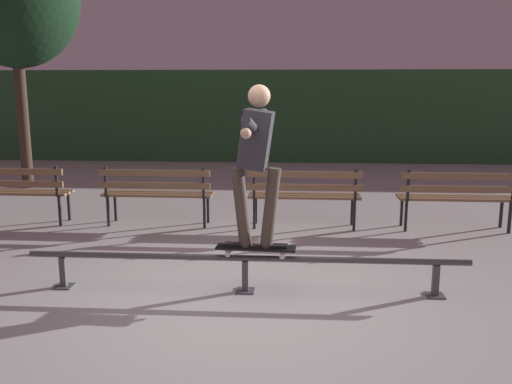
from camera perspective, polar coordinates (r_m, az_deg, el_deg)
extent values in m
plane|color=#ADAAA8|center=(5.26, -1.37, -11.31)|extent=(90.00, 90.00, 0.00)
cube|color=#2D5B33|center=(15.07, 2.17, 8.01)|extent=(24.00, 1.20, 2.43)
cylinder|color=#47474C|center=(5.37, -1.15, -6.94)|extent=(4.34, 0.06, 0.06)
cube|color=#47474C|center=(5.88, -19.54, -7.90)|extent=(0.06, 0.06, 0.31)
cube|color=#47474C|center=(5.93, -19.44, -9.28)|extent=(0.18, 0.18, 0.01)
cube|color=#47474C|center=(5.43, -1.14, -8.81)|extent=(0.06, 0.06, 0.31)
cube|color=#47474C|center=(5.49, -1.13, -10.29)|extent=(0.18, 0.18, 0.01)
cube|color=#47474C|center=(5.59, 18.30, -8.81)|extent=(0.06, 0.06, 0.31)
cube|color=#47474C|center=(5.64, 18.20, -10.25)|extent=(0.18, 0.18, 0.01)
cube|color=black|center=(5.33, -0.01, -5.85)|extent=(0.79, 0.24, 0.02)
cube|color=black|center=(5.33, -0.01, -5.75)|extent=(0.77, 0.23, 0.00)
cube|color=#9E9EA3|center=(5.31, 2.84, -6.13)|extent=(0.06, 0.17, 0.02)
cube|color=#9E9EA3|center=(5.38, -2.83, -5.92)|extent=(0.06, 0.17, 0.02)
cylinder|color=beige|center=(5.25, 2.77, -6.75)|extent=(0.05, 0.03, 0.05)
cylinder|color=beige|center=(5.40, 2.90, -6.24)|extent=(0.05, 0.03, 0.05)
cylinder|color=beige|center=(5.31, -2.98, -6.53)|extent=(0.05, 0.03, 0.05)
cylinder|color=beige|center=(5.46, -2.68, -6.03)|extent=(0.05, 0.03, 0.05)
cube|color=black|center=(5.31, 1.93, -5.67)|extent=(0.27, 0.11, 0.03)
cube|color=black|center=(5.35, -1.93, -5.53)|extent=(0.27, 0.11, 0.03)
cylinder|color=#473D33|center=(5.22, 1.51, -1.70)|extent=(0.21, 0.14, 0.79)
cylinder|color=#473D33|center=(5.25, -1.53, -1.62)|extent=(0.21, 0.14, 0.79)
cube|color=#2D2D33|center=(5.13, -0.01, 5.55)|extent=(0.35, 0.38, 0.57)
cylinder|color=#2D2D33|center=(4.74, -0.59, 7.05)|extent=(0.12, 0.61, 0.21)
cylinder|color=#2D2D33|center=(5.49, 0.49, 7.59)|extent=(0.12, 0.61, 0.21)
sphere|color=tan|center=(4.47, -1.08, 6.16)|extent=(0.09, 0.09, 0.09)
sphere|color=tan|center=(5.77, 0.81, 7.26)|extent=(0.09, 0.09, 0.09)
sphere|color=tan|center=(5.10, 0.33, 10.03)|extent=(0.21, 0.21, 0.21)
cube|color=black|center=(8.70, -19.01, -1.40)|extent=(0.04, 0.04, 0.44)
cube|color=black|center=(8.41, -19.86, -1.87)|extent=(0.04, 0.04, 0.44)
cube|color=black|center=(8.30, -20.17, 1.04)|extent=(0.04, 0.04, 0.44)
cube|color=brown|center=(8.94, -23.31, 0.17)|extent=(1.60, 0.10, 0.04)
cube|color=brown|center=(8.82, -23.72, 0.00)|extent=(1.60, 0.10, 0.04)
cube|color=brown|center=(8.70, -24.15, -0.18)|extent=(1.60, 0.10, 0.04)
cube|color=brown|center=(8.61, -24.45, 0.79)|extent=(1.60, 0.05, 0.09)
cube|color=brown|center=(8.58, -24.54, 1.97)|extent=(1.60, 0.05, 0.09)
cube|color=black|center=(8.12, -5.05, -1.70)|extent=(0.04, 0.04, 0.44)
cube|color=black|center=(7.81, -5.43, -2.21)|extent=(0.04, 0.04, 0.44)
cube|color=black|center=(7.68, -5.54, 0.92)|extent=(0.04, 0.04, 0.44)
cube|color=black|center=(8.46, -14.52, -1.50)|extent=(0.04, 0.04, 0.44)
cube|color=black|center=(8.16, -15.23, -1.98)|extent=(0.04, 0.04, 0.44)
cube|color=black|center=(8.04, -15.48, 1.02)|extent=(0.04, 0.04, 0.44)
cube|color=brown|center=(8.19, -9.97, -0.01)|extent=(1.60, 0.10, 0.04)
cube|color=brown|center=(8.06, -10.21, -0.20)|extent=(1.60, 0.10, 0.04)
cube|color=brown|center=(7.93, -10.46, -0.39)|extent=(1.60, 0.10, 0.04)
cube|color=brown|center=(7.83, -10.63, 0.67)|extent=(1.60, 0.05, 0.09)
cube|color=brown|center=(7.80, -10.67, 1.97)|extent=(1.60, 0.05, 0.09)
cube|color=black|center=(8.07, 10.02, -1.90)|extent=(0.04, 0.04, 0.44)
cube|color=black|center=(7.76, 10.26, -2.43)|extent=(0.04, 0.04, 0.44)
cube|color=black|center=(7.63, 10.40, 0.72)|extent=(0.04, 0.04, 0.44)
cube|color=black|center=(8.05, 0.00, -1.77)|extent=(0.04, 0.04, 0.44)
cube|color=black|center=(7.74, -0.18, -2.29)|extent=(0.04, 0.04, 0.44)
cube|color=black|center=(7.61, -0.20, 0.87)|extent=(0.04, 0.04, 0.44)
cube|color=brown|center=(7.96, 5.05, -0.20)|extent=(1.60, 0.10, 0.04)
cube|color=brown|center=(7.82, 5.06, -0.40)|extent=(1.60, 0.10, 0.04)
cube|color=brown|center=(7.68, 5.08, -0.61)|extent=(1.60, 0.10, 0.04)
cube|color=brown|center=(7.58, 5.10, 0.49)|extent=(1.60, 0.05, 0.09)
cube|color=brown|center=(7.55, 5.13, 1.83)|extent=(1.60, 0.05, 0.09)
cube|color=black|center=(8.57, 24.30, -1.97)|extent=(0.04, 0.04, 0.44)
cube|color=black|center=(8.27, 25.04, -2.46)|extent=(0.04, 0.04, 0.44)
cube|color=black|center=(8.19, 15.00, -1.93)|extent=(0.04, 0.04, 0.44)
cube|color=black|center=(7.88, 15.43, -2.45)|extent=(0.04, 0.04, 0.44)
cube|color=black|center=(7.75, 15.65, 0.65)|extent=(0.04, 0.04, 0.44)
cube|color=brown|center=(8.28, 19.90, -0.38)|extent=(1.60, 0.10, 0.04)
cube|color=brown|center=(8.15, 20.16, -0.58)|extent=(1.60, 0.10, 0.04)
cube|color=brown|center=(8.02, 20.43, -0.78)|extent=(1.60, 0.10, 0.04)
cube|color=brown|center=(7.92, 20.64, 0.27)|extent=(1.60, 0.05, 0.09)
cube|color=brown|center=(7.89, 20.73, 1.55)|extent=(1.60, 0.05, 0.09)
cylinder|color=#3D2D23|center=(11.76, -23.20, 6.84)|extent=(0.22, 0.22, 2.65)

